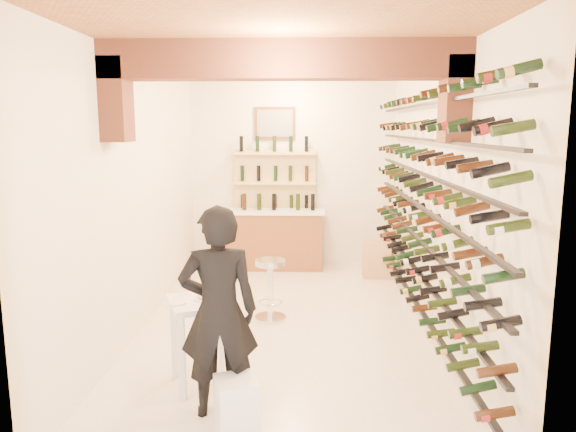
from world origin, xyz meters
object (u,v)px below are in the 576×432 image
at_px(white_stool, 237,403).
at_px(tasting_table, 202,315).
at_px(person, 219,312).
at_px(chrome_barstool, 270,285).
at_px(wine_rack, 418,200).
at_px(back_counter, 274,237).
at_px(crate_lower, 378,268).

bearing_deg(white_stool, tasting_table, 119.36).
relative_size(person, chrome_barstool, 2.33).
xyz_separation_m(wine_rack, back_counter, (-1.83, 2.65, -1.02)).
xyz_separation_m(wine_rack, tasting_table, (-2.28, -1.54, -0.87)).
relative_size(white_stool, person, 0.23).
bearing_deg(tasting_table, back_counter, 62.04).
relative_size(tasting_table, white_stool, 2.47).
relative_size(tasting_table, person, 0.56).
bearing_deg(wine_rack, tasting_table, -145.91).
height_order(tasting_table, crate_lower, tasting_table).
bearing_deg(back_counter, person, -92.51).
relative_size(person, crate_lower, 3.62).
bearing_deg(white_stool, person, 127.92).
distance_m(tasting_table, person, 0.60).
height_order(tasting_table, person, person).
bearing_deg(tasting_table, chrome_barstool, 51.19).
xyz_separation_m(white_stool, person, (-0.17, 0.21, 0.69)).
relative_size(tasting_table, crate_lower, 2.03).
relative_size(white_stool, crate_lower, 0.82).
height_order(back_counter, chrome_barstool, back_counter).
distance_m(back_counter, tasting_table, 4.21).
bearing_deg(tasting_table, person, -86.62).
distance_m(wine_rack, back_counter, 3.38).
bearing_deg(wine_rack, back_counter, 124.66).
height_order(person, chrome_barstool, person).
height_order(chrome_barstool, crate_lower, chrome_barstool).
height_order(white_stool, person, person).
distance_m(wine_rack, chrome_barstool, 2.08).
relative_size(tasting_table, chrome_barstool, 1.31).
distance_m(back_counter, white_stool, 4.92).
relative_size(chrome_barstool, crate_lower, 1.55).
bearing_deg(back_counter, crate_lower, -16.63).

